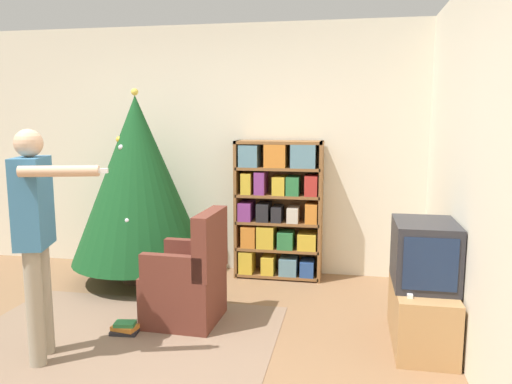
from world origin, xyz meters
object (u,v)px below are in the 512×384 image
television (424,253)px  standing_person (36,227)px  christmas_tree (138,180)px  armchair (189,283)px  bookshelf (278,208)px

television → standing_person: size_ratio=0.36×
television → standing_person: (-2.58, -0.73, 0.25)m
christmas_tree → armchair: size_ratio=2.09×
television → armchair: (-1.80, 0.07, -0.36)m
bookshelf → television: (1.25, -1.34, -0.04)m
armchair → standing_person: (-0.78, -0.80, 0.61)m
television → christmas_tree: 2.80m
television → armchair: armchair is taller
christmas_tree → standing_person: (0.03, -1.70, -0.10)m
bookshelf → standing_person: size_ratio=0.90×
bookshelf → television: bearing=-46.9°
bookshelf → christmas_tree: size_ratio=0.73×
christmas_tree → standing_person: christmas_tree is taller
television → armchair: bearing=177.8°
television → standing_person: standing_person is taller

